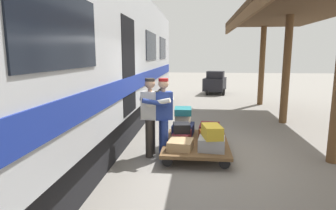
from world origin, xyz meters
TOP-DOWN VIEW (x-y plane):
  - ground_plane at (0.00, 0.00)m, footprint 60.00×60.00m
  - train_car at (3.21, 0.00)m, footprint 3.03×16.86m
  - luggage_cart at (0.28, -0.24)m, footprint 1.40×2.03m
  - suitcase_burgundy_valise at (0.60, -0.24)m, footprint 0.42×0.61m
  - suitcase_maroon_trunk at (-0.03, -0.79)m, footprint 0.52×0.68m
  - suitcase_gray_aluminum at (-0.03, 0.32)m, footprint 0.56×0.54m
  - suitcase_tan_vintage at (0.60, 0.32)m, footprint 0.54×0.59m
  - suitcase_navy_fabric at (0.60, -0.79)m, footprint 0.54×0.63m
  - suitcase_orange_carryall at (-0.03, -0.24)m, footprint 0.49×0.53m
  - suitcase_yellow_case at (-0.03, 0.34)m, footprint 0.44×0.59m
  - suitcase_black_hardshell at (0.61, -0.21)m, footprint 0.41×0.43m
  - suitcase_cream_canvas at (0.61, -0.82)m, footprint 0.38×0.43m
  - suitcase_brown_leather at (-0.02, -0.26)m, footprint 0.35×0.51m
  - suitcase_teal_softside at (0.61, -0.84)m, footprint 0.42×0.54m
  - porter_in_overalls at (1.01, -0.01)m, footprint 0.73×0.57m
  - porter_by_door at (1.26, -0.01)m, footprint 0.70×0.48m
  - baggage_tug at (-0.72, -10.34)m, footprint 1.43×1.89m

SIDE VIEW (x-z plane):
  - ground_plane at x=0.00m, z-range 0.00..0.00m
  - luggage_cart at x=0.28m, z-range 0.10..0.39m
  - suitcase_tan_vintage at x=0.60m, z-range 0.28..0.47m
  - suitcase_burgundy_valise at x=0.60m, z-range 0.28..0.50m
  - suitcase_orange_carryall at x=-0.03m, z-range 0.28..0.52m
  - suitcase_navy_fabric at x=0.60m, z-range 0.28..0.54m
  - suitcase_gray_aluminum at x=-0.03m, z-range 0.28..0.54m
  - suitcase_maroon_trunk at x=-0.03m, z-range 0.28..0.55m
  - suitcase_black_hardshell at x=0.61m, z-range 0.50..0.70m
  - suitcase_brown_leather at x=-0.02m, z-range 0.52..0.67m
  - baggage_tug at x=-0.72m, z-range -0.02..1.28m
  - suitcase_cream_canvas at x=0.61m, z-range 0.54..0.77m
  - suitcase_yellow_case at x=-0.03m, z-range 0.54..0.80m
  - suitcase_teal_softside at x=0.61m, z-range 0.77..0.93m
  - porter_in_overalls at x=1.01m, z-range 0.07..1.78m
  - porter_by_door at x=1.26m, z-range 0.07..1.78m
  - train_car at x=3.21m, z-range 0.06..4.06m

